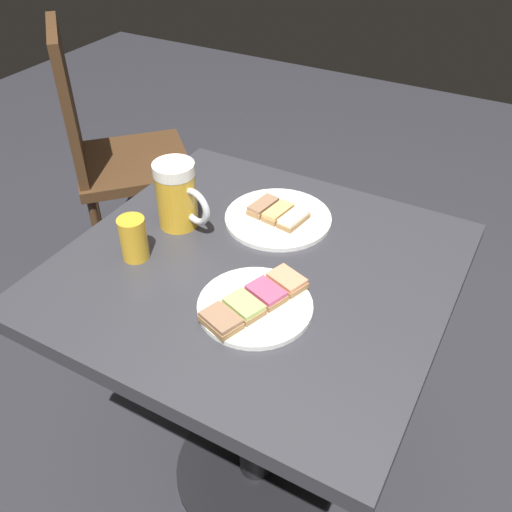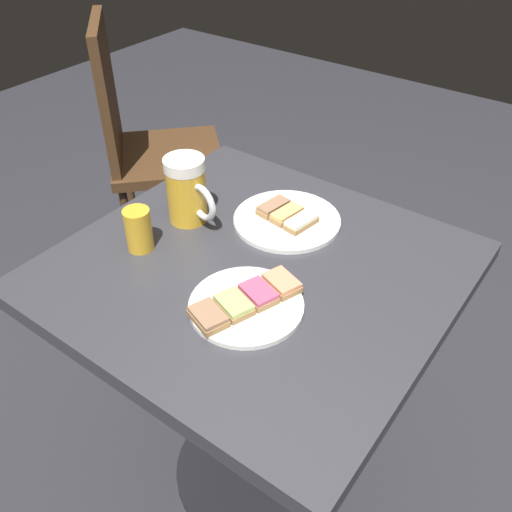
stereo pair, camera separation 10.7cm
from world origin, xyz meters
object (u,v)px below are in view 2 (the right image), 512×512
Objects in this scene: cafe_chair at (145,140)px; beer_glass_small at (139,230)px; beer_mug at (188,191)px; plate_far at (246,303)px; plate_near at (287,219)px.

beer_glass_small is at bearing 0.01° from cafe_chair.
beer_glass_small is at bearing 84.93° from beer_mug.
cafe_chair is at bearing -35.95° from beer_mug.
plate_far is 0.28m from beer_glass_small.
plate_far is 1.11m from cafe_chair.
beer_glass_small is (0.19, 0.25, 0.04)m from plate_near.
beer_glass_small is (0.01, 0.14, -0.03)m from beer_mug.
plate_far is at bearing 177.09° from beer_glass_small.
plate_far is 0.31m from beer_mug.
plate_near is at bearing -126.79° from beer_glass_small.
cafe_chair reaches higher than plate_near.
cafe_chair is at bearing -34.08° from plate_far.
beer_glass_small is at bearing 53.21° from plate_near.
plate_near is 0.32m from beer_glass_small.
plate_far is at bearing 108.85° from plate_near.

